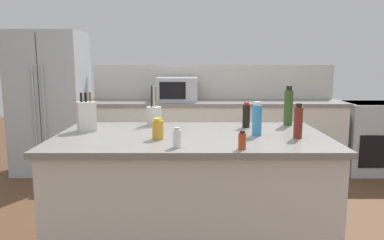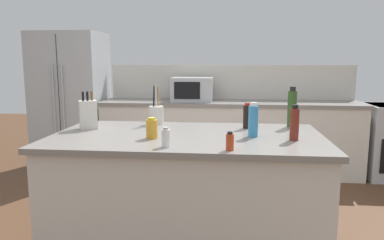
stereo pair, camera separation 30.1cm
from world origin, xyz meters
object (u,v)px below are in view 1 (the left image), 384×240
Objects in this scene: olive_oil_bottle at (289,107)px; utensil_crock at (155,115)px; soy_sauce_bottle at (247,116)px; knife_block at (87,116)px; dish_soap_bottle at (258,120)px; spice_jar_paprika at (243,141)px; honey_jar at (159,129)px; vinegar_bottle at (299,122)px; refrigerator at (52,103)px; salt_shaker at (178,138)px; range_oven at (373,137)px; microwave at (178,89)px.

utensil_crock is at bearing 179.33° from olive_oil_bottle.
knife_block is at bearing -173.08° from soy_sauce_bottle.
utensil_crock is 0.75m from soy_sauce_bottle.
knife_block is at bearing 172.25° from dish_soap_bottle.
spice_jar_paprika is 0.47× the size of dish_soap_bottle.
vinegar_bottle is at bearing 2.11° from honey_jar.
knife_block reaches higher than vinegar_bottle.
refrigerator is 7.61× the size of dish_soap_bottle.
spice_jar_paprika is at bearing -6.89° from salt_shaker.
vinegar_bottle reaches higher than salt_shaker.
olive_oil_bottle reaches higher than spice_jar_paprika.
honey_jar is (0.56, -0.30, -0.05)m from knife_block.
range_oven is 2.90m from vinegar_bottle.
utensil_crock reaches higher than knife_block.
vinegar_bottle is 0.28m from dish_soap_bottle.
refrigerator is 2.90m from honey_jar.
honey_jar is (0.08, -0.56, -0.01)m from utensil_crock.
knife_block reaches higher than salt_shaker.
soy_sauce_bottle is (1.22, 0.15, -0.02)m from knife_block.
olive_oil_bottle is (0.98, -1.80, -0.00)m from microwave.
microwave is 1.63× the size of utensil_crock.
refrigerator is 3.24m from dish_soap_bottle.
utensil_crock is 0.57m from honey_jar.
utensil_crock is at bearing 1.64° from knife_block.
vinegar_bottle reaches higher than honey_jar.
range_oven is 2.64m from microwave.
utensil_crock is (1.54, -1.84, 0.11)m from refrigerator.
vinegar_bottle is at bearing 18.73° from salt_shaker.
salt_shaker is at bearing -127.06° from soy_sauce_bottle.
knife_block is (-3.17, -2.05, 0.59)m from range_oven.
dish_soap_bottle reaches higher than spice_jar_paprika.
olive_oil_bottle is 0.53m from dish_soap_bottle.
refrigerator is 1.99× the size of range_oven.
dish_soap_bottle reaches higher than vinegar_bottle.
utensil_crock reaches higher than vinegar_bottle.
knife_block reaches higher than honey_jar.
vinegar_bottle is 0.99× the size of dish_soap_bottle.
honey_jar is at bearing -145.81° from soy_sauce_bottle.
microwave is 2.19× the size of vinegar_bottle.
microwave is at bearing 46.86° from knife_block.
dish_soap_bottle is at bearing 33.95° from salt_shaker.
olive_oil_bottle reaches higher than soy_sauce_bottle.
utensil_crock is 1.10m from olive_oil_bottle.
knife_block is 1.24m from spice_jar_paprika.
knife_block is 2.35× the size of salt_shaker.
utensil_crock reaches higher than microwave.
knife_block is (1.06, -2.10, 0.14)m from refrigerator.
knife_block is at bearing -151.52° from utensil_crock.
olive_oil_bottle is at bearing -0.67° from utensil_crock.
refrigerator reaches higher than soy_sauce_bottle.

